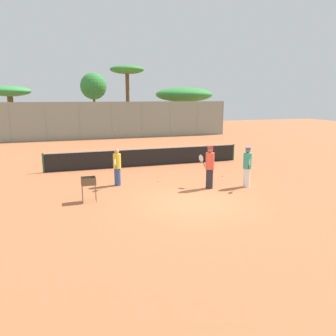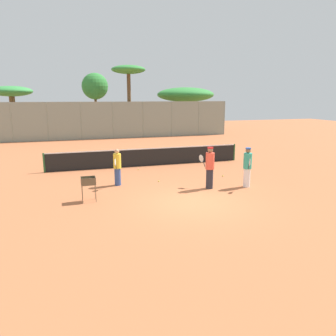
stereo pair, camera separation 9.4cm
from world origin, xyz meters
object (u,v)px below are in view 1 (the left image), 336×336
Objects in this scene: tennis_net at (147,157)px; player_yellow_shirt at (247,167)px; parked_car at (67,130)px; player_white_outfit at (117,167)px; ball_cart at (89,183)px; player_red_cap at (210,167)px.

tennis_net is 6.44× the size of player_yellow_shirt.
parked_car is at bearing -140.51° from player_yellow_shirt.
player_yellow_shirt is (5.60, -2.08, 0.06)m from player_white_outfit.
player_white_outfit reaches higher than ball_cart.
ball_cart is (-1.46, -2.03, -0.14)m from player_white_outfit.
tennis_net reaches higher than ball_cart.
ball_cart is at bearing -123.29° from tennis_net.
player_white_outfit is 0.94× the size of player_yellow_shirt.
player_red_cap is 5.34m from ball_cart.
tennis_net is at bearing 166.20° from player_white_outfit.
player_yellow_shirt is at bearing -72.45° from parked_car.
parked_car is at bearing 103.55° from tennis_net.
player_white_outfit is at bearing -88.46° from player_yellow_shirt.
tennis_net is 17.93m from parked_car.
player_red_cap is (3.86, -1.78, 0.10)m from player_white_outfit.
player_red_cap is 23.77m from parked_car.
player_red_cap is 0.45× the size of parked_car.
parked_car is (-4.20, 17.43, 0.10)m from tennis_net.
player_yellow_shirt is at bearing 87.74° from player_white_outfit.
tennis_net is at bearing -129.83° from player_yellow_shirt.
tennis_net is 2.79× the size of parked_car.
parked_car is (-0.33, 23.33, -0.08)m from ball_cart.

